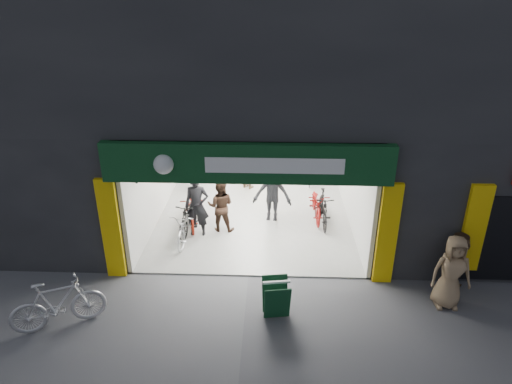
# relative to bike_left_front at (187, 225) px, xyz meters

# --- Properties ---
(ground) EXTENTS (60.00, 60.00, 0.00)m
(ground) POSITION_rel_bike_left_front_xyz_m (1.80, -1.72, -0.49)
(ground) COLOR #56565B
(ground) RESTS_ON ground
(building) EXTENTS (17.00, 10.27, 8.00)m
(building) POSITION_rel_bike_left_front_xyz_m (2.71, 3.27, 3.83)
(building) COLOR #232326
(building) RESTS_ON ground
(bike_left_front) EXTENTS (0.79, 1.90, 0.98)m
(bike_left_front) POSITION_rel_bike_left_front_xyz_m (0.00, 0.00, 0.00)
(bike_left_front) COLOR silver
(bike_left_front) RESTS_ON ground
(bike_left_midfront) EXTENTS (0.79, 1.82, 1.06)m
(bike_left_midfront) POSITION_rel_bike_left_front_xyz_m (0.00, 0.42, 0.04)
(bike_left_midfront) COLOR black
(bike_left_midfront) RESTS_ON ground
(bike_left_midback) EXTENTS (1.01, 2.04, 1.03)m
(bike_left_midback) POSITION_rel_bike_left_front_xyz_m (0.00, 0.97, 0.03)
(bike_left_midback) COLOR maroon
(bike_left_midback) RESTS_ON ground
(bike_left_back) EXTENTS (0.80, 1.73, 1.00)m
(bike_left_back) POSITION_rel_bike_left_front_xyz_m (-0.29, 3.83, 0.01)
(bike_left_back) COLOR #A4A4A8
(bike_left_back) RESTS_ON ground
(bike_right_front) EXTENTS (0.51, 1.73, 1.03)m
(bike_right_front) POSITION_rel_bike_left_front_xyz_m (3.89, 1.10, 0.03)
(bike_right_front) COLOR black
(bike_right_front) RESTS_ON ground
(bike_right_mid) EXTENTS (0.67, 1.80, 0.94)m
(bike_right_mid) POSITION_rel_bike_left_front_xyz_m (3.73, 1.48, -0.02)
(bike_right_mid) COLOR maroon
(bike_right_mid) RESTS_ON ground
(bike_right_back) EXTENTS (0.65, 1.80, 1.06)m
(bike_right_back) POSITION_rel_bike_left_front_xyz_m (3.73, 4.34, 0.04)
(bike_right_back) COLOR #A4A4A8
(bike_right_back) RESTS_ON ground
(parked_bike) EXTENTS (1.96, 1.28, 1.15)m
(parked_bike) POSITION_rel_bike_left_front_xyz_m (-2.04, -3.65, 0.09)
(parked_bike) COLOR silver
(parked_bike) RESTS_ON ground
(customer_a) EXTENTS (0.70, 0.48, 1.87)m
(customer_a) POSITION_rel_bike_left_front_xyz_m (0.26, 0.27, 0.45)
(customer_a) COLOR black
(customer_a) RESTS_ON ground
(customer_b) EXTENTS (0.81, 0.65, 1.60)m
(customer_b) POSITION_rel_bike_left_front_xyz_m (0.88, 0.58, 0.31)
(customer_b) COLOR #382419
(customer_b) RESTS_ON ground
(customer_c) EXTENTS (1.24, 0.80, 1.81)m
(customer_c) POSITION_rel_bike_left_front_xyz_m (2.36, 1.25, 0.42)
(customer_c) COLOR black
(customer_c) RESTS_ON ground
(customer_d) EXTENTS (0.99, 0.76, 1.56)m
(customer_d) POSITION_rel_bike_left_front_xyz_m (1.50, 3.58, 0.29)
(customer_d) COLOR #937755
(customer_d) RESTS_ON ground
(pedestrian_near) EXTENTS (0.87, 0.58, 1.75)m
(pedestrian_near) POSITION_rel_bike_left_front_xyz_m (6.30, -2.63, 0.39)
(pedestrian_near) COLOR #947756
(pedestrian_near) RESTS_ON ground
(pedestrian_far) EXTENTS (1.24, 1.37, 1.52)m
(pedestrian_far) POSITION_rel_bike_left_front_xyz_m (6.66, -2.02, 0.27)
(pedestrian_far) COLOR #3B281A
(pedestrian_far) RESTS_ON ground
(sandwich_board) EXTENTS (0.63, 0.65, 0.87)m
(sandwich_board) POSITION_rel_bike_left_front_xyz_m (2.48, -3.14, -0.01)
(sandwich_board) COLOR #0D371D
(sandwich_board) RESTS_ON ground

